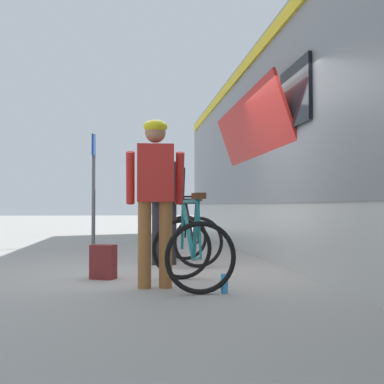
% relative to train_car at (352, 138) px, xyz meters
% --- Properties ---
extents(ground_plane, '(80.00, 80.00, 0.00)m').
position_rel_train_car_xyz_m(ground_plane, '(-2.76, -1.22, -1.97)').
color(ground_plane, '#A09E99').
extents(train_car, '(3.31, 17.49, 3.88)m').
position_rel_train_car_xyz_m(train_car, '(0.00, 0.00, 0.00)').
color(train_car, slate).
rests_on(train_car, ground).
extents(cyclist_near_in_dark, '(0.61, 0.31, 1.76)m').
position_rel_train_car_xyz_m(cyclist_near_in_dark, '(-3.09, -0.45, -0.91)').
color(cyclist_near_in_dark, '#232328').
rests_on(cyclist_near_in_dark, ground).
extents(cyclist_far_in_red, '(0.61, 0.31, 1.76)m').
position_rel_train_car_xyz_m(cyclist_far_in_red, '(-3.32, -2.52, -0.91)').
color(cyclist_far_in_red, '#935B2D').
rests_on(cyclist_far_in_red, ground).
extents(bicycle_near_black, '(0.79, 1.12, 0.99)m').
position_rel_train_car_xyz_m(bicycle_near_black, '(-2.68, -0.37, -1.56)').
color(bicycle_near_black, black).
rests_on(bicycle_near_black, ground).
extents(bicycle_far_teal, '(0.79, 1.12, 0.99)m').
position_rel_train_car_xyz_m(bicycle_far_teal, '(-2.93, -2.46, -1.56)').
color(bicycle_far_teal, black).
rests_on(bicycle_far_teal, ground).
extents(backpack_on_platform, '(0.33, 0.27, 0.40)m').
position_rel_train_car_xyz_m(backpack_on_platform, '(-3.89, -1.79, -1.77)').
color(backpack_on_platform, maroon).
rests_on(backpack_on_platform, ground).
extents(water_bottle_near_the_bikes, '(0.07, 0.07, 0.19)m').
position_rel_train_car_xyz_m(water_bottle_near_the_bikes, '(-2.65, -2.92, -1.87)').
color(water_bottle_near_the_bikes, '#338CCC').
rests_on(water_bottle_near_the_bikes, ground).
extents(platform_sign_post, '(0.08, 0.70, 2.40)m').
position_rel_train_car_xyz_m(platform_sign_post, '(-4.38, 3.18, -0.34)').
color(platform_sign_post, '#595B60').
rests_on(platform_sign_post, ground).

